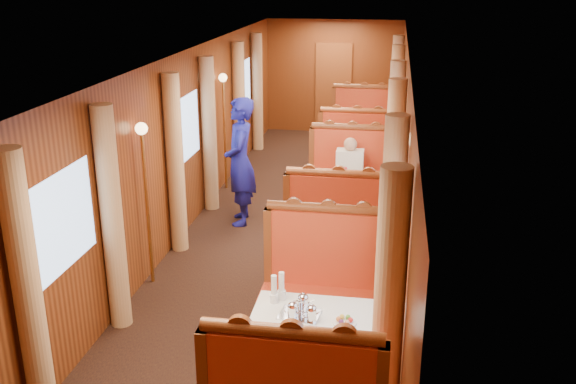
% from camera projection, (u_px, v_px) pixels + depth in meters
% --- Properties ---
extents(floor, '(3.00, 12.00, 0.01)m').
position_uv_depth(floor, '(291.00, 232.00, 9.12)').
color(floor, black).
rests_on(floor, ground).
extents(ceiling, '(3.00, 12.00, 0.01)m').
position_uv_depth(ceiling, '(291.00, 54.00, 8.29)').
color(ceiling, silver).
rests_on(ceiling, wall_left).
extents(wall_far, '(3.00, 0.01, 2.50)m').
position_uv_depth(wall_far, '(334.00, 77.00, 14.29)').
color(wall_far, brown).
rests_on(wall_far, floor).
extents(wall_left, '(0.01, 12.00, 2.50)m').
position_uv_depth(wall_left, '(185.00, 143.00, 8.93)').
color(wall_left, brown).
rests_on(wall_left, floor).
extents(wall_right, '(0.01, 12.00, 2.50)m').
position_uv_depth(wall_right, '(403.00, 153.00, 8.47)').
color(wall_right, brown).
rests_on(wall_right, floor).
extents(doorway_far, '(0.80, 0.04, 2.00)m').
position_uv_depth(doorway_far, '(333.00, 88.00, 14.34)').
color(doorway_far, brown).
rests_on(doorway_far, floor).
extents(table_near, '(1.05, 0.72, 0.75)m').
position_uv_depth(table_near, '(312.00, 352.00, 5.62)').
color(table_near, white).
rests_on(table_near, floor).
extents(banquette_near_aft, '(1.30, 0.55, 1.34)m').
position_uv_depth(banquette_near_aft, '(325.00, 293.00, 6.55)').
color(banquette_near_aft, red).
rests_on(banquette_near_aft, floor).
extents(table_mid, '(1.05, 0.72, 0.75)m').
position_uv_depth(table_mid, '(344.00, 211.00, 8.88)').
color(table_mid, white).
rests_on(table_mid, floor).
extents(banquette_mid_fwd, '(1.30, 0.55, 1.34)m').
position_uv_depth(banquette_mid_fwd, '(338.00, 236.00, 7.92)').
color(banquette_mid_fwd, red).
rests_on(banquette_mid_fwd, floor).
extents(banquette_mid_aft, '(1.30, 0.55, 1.34)m').
position_uv_depth(banquette_mid_aft, '(350.00, 184.00, 9.81)').
color(banquette_mid_aft, red).
rests_on(banquette_mid_aft, floor).
extents(table_far, '(1.05, 0.72, 0.75)m').
position_uv_depth(table_far, '(359.00, 145.00, 12.14)').
color(table_far, white).
rests_on(table_far, floor).
extents(banquette_far_fwd, '(1.30, 0.55, 1.34)m').
position_uv_depth(banquette_far_fwd, '(356.00, 158.00, 11.18)').
color(banquette_far_fwd, red).
rests_on(banquette_far_fwd, floor).
extents(banquette_far_aft, '(1.30, 0.55, 1.34)m').
position_uv_depth(banquette_far_aft, '(362.00, 130.00, 13.06)').
color(banquette_far_aft, red).
rests_on(banquette_far_aft, floor).
extents(tea_tray, '(0.37, 0.30, 0.01)m').
position_uv_depth(tea_tray, '(299.00, 315.00, 5.48)').
color(tea_tray, silver).
rests_on(tea_tray, table_near).
extents(teapot_left, '(0.17, 0.14, 0.12)m').
position_uv_depth(teapot_left, '(293.00, 313.00, 5.41)').
color(teapot_left, silver).
rests_on(teapot_left, tea_tray).
extents(teapot_right, '(0.18, 0.16, 0.12)m').
position_uv_depth(teapot_right, '(311.00, 315.00, 5.37)').
color(teapot_right, silver).
rests_on(teapot_right, tea_tray).
extents(teapot_back, '(0.19, 0.17, 0.13)m').
position_uv_depth(teapot_back, '(303.00, 305.00, 5.53)').
color(teapot_back, silver).
rests_on(teapot_back, tea_tray).
extents(fruit_plate, '(0.20, 0.20, 0.05)m').
position_uv_depth(fruit_plate, '(344.00, 321.00, 5.36)').
color(fruit_plate, white).
rests_on(fruit_plate, table_near).
extents(cup_inboard, '(0.08, 0.08, 0.26)m').
position_uv_depth(cup_inboard, '(274.00, 292.00, 5.66)').
color(cup_inboard, white).
rests_on(cup_inboard, table_near).
extents(cup_outboard, '(0.08, 0.08, 0.26)m').
position_uv_depth(cup_outboard, '(281.00, 289.00, 5.72)').
color(cup_outboard, white).
rests_on(cup_outboard, table_near).
extents(rose_vase_mid, '(0.06, 0.06, 0.36)m').
position_uv_depth(rose_vase_mid, '(344.00, 172.00, 8.73)').
color(rose_vase_mid, silver).
rests_on(rose_vase_mid, table_mid).
extents(rose_vase_far, '(0.06, 0.06, 0.36)m').
position_uv_depth(rose_vase_far, '(362.00, 117.00, 11.92)').
color(rose_vase_far, silver).
rests_on(rose_vase_far, table_far).
extents(window_left_near, '(0.01, 1.20, 0.90)m').
position_uv_depth(window_left_near, '(61.00, 223.00, 5.61)').
color(window_left_near, '#8DADD7').
rests_on(window_left_near, wall_left).
extents(curtain_left_near_a, '(0.22, 0.22, 2.35)m').
position_uv_depth(curtain_left_near_a, '(28.00, 294.00, 4.96)').
color(curtain_left_near_a, tan).
rests_on(curtain_left_near_a, floor).
extents(curtain_left_near_b, '(0.22, 0.22, 2.35)m').
position_uv_depth(curtain_left_near_b, '(112.00, 220.00, 6.41)').
color(curtain_left_near_b, tan).
rests_on(curtain_left_near_b, floor).
extents(window_right_near, '(0.01, 1.20, 0.90)m').
position_uv_depth(window_right_near, '(405.00, 246.00, 5.15)').
color(window_right_near, '#8DADD7').
rests_on(window_right_near, wall_right).
extents(curtain_right_near_a, '(0.22, 0.22, 2.35)m').
position_uv_depth(curtain_right_near_a, '(388.00, 325.00, 4.53)').
color(curtain_right_near_a, tan).
rests_on(curtain_right_near_a, floor).
extents(curtain_right_near_b, '(0.22, 0.22, 2.35)m').
position_uv_depth(curtain_right_near_b, '(391.00, 238.00, 5.98)').
color(curtain_right_near_b, tan).
rests_on(curtain_right_near_b, floor).
extents(window_left_mid, '(0.01, 1.20, 0.90)m').
position_uv_depth(window_left_mid, '(185.00, 129.00, 8.87)').
color(window_left_mid, '#8DADD7').
rests_on(window_left_mid, wall_left).
extents(curtain_left_mid_a, '(0.22, 0.22, 2.35)m').
position_uv_depth(curtain_left_mid_a, '(175.00, 165.00, 8.21)').
color(curtain_left_mid_a, tan).
rests_on(curtain_left_mid_a, floor).
extents(curtain_left_mid_b, '(0.22, 0.22, 2.35)m').
position_uv_depth(curtain_left_mid_b, '(209.00, 135.00, 9.67)').
color(curtain_left_mid_b, tan).
rests_on(curtain_left_mid_b, floor).
extents(window_right_mid, '(0.01, 1.20, 0.90)m').
position_uv_depth(window_right_mid, '(403.00, 138.00, 8.41)').
color(window_right_mid, '#8DADD7').
rests_on(window_right_mid, wall_right).
extents(curtain_right_mid_a, '(0.22, 0.22, 2.35)m').
position_uv_depth(curtain_right_mid_a, '(393.00, 175.00, 7.79)').
color(curtain_right_mid_a, tan).
rests_on(curtain_right_mid_a, floor).
extents(curtain_right_mid_b, '(0.22, 0.22, 2.35)m').
position_uv_depth(curtain_right_mid_b, '(394.00, 143.00, 9.24)').
color(curtain_right_mid_b, tan).
rests_on(curtain_right_mid_b, floor).
extents(window_left_far, '(0.01, 1.20, 0.90)m').
position_uv_depth(window_left_far, '(243.00, 85.00, 12.12)').
color(window_left_far, '#8DADD7').
rests_on(window_left_far, wall_left).
extents(curtain_left_far_a, '(0.22, 0.22, 2.35)m').
position_uv_depth(curtain_left_far_a, '(239.00, 108.00, 11.47)').
color(curtain_left_far_a, tan).
rests_on(curtain_left_far_a, floor).
extents(curtain_left_far_b, '(0.22, 0.22, 2.35)m').
position_uv_depth(curtain_left_far_b, '(257.00, 93.00, 12.92)').
color(curtain_left_far_b, tan).
rests_on(curtain_left_far_b, floor).
extents(window_right_far, '(0.01, 1.20, 0.90)m').
position_uv_depth(window_right_far, '(402.00, 90.00, 11.67)').
color(window_right_far, '#8DADD7').
rests_on(window_right_far, wall_right).
extents(curtain_right_far_a, '(0.22, 0.22, 2.35)m').
position_uv_depth(curtain_right_far_a, '(395.00, 114.00, 11.05)').
color(curtain_right_far_a, tan).
rests_on(curtain_right_far_a, floor).
extents(curtain_right_far_b, '(0.22, 0.22, 2.35)m').
position_uv_depth(curtain_right_far_b, '(396.00, 97.00, 12.50)').
color(curtain_right_far_b, tan).
rests_on(curtain_right_far_b, floor).
extents(sconce_left_fore, '(0.14, 0.14, 1.95)m').
position_uv_depth(sconce_left_fore, '(145.00, 171.00, 7.25)').
color(sconce_left_fore, '#BF8C3F').
rests_on(sconce_left_fore, floor).
extents(sconce_right_fore, '(0.14, 0.14, 1.95)m').
position_uv_depth(sconce_right_fore, '(395.00, 184.00, 6.81)').
color(sconce_right_fore, '#BF8C3F').
rests_on(sconce_right_fore, floor).
extents(sconce_left_aft, '(0.14, 0.14, 1.95)m').
position_uv_depth(sconce_left_aft, '(224.00, 108.00, 10.50)').
color(sconce_left_aft, '#BF8C3F').
rests_on(sconce_left_aft, floor).
extents(sconce_right_aft, '(0.14, 0.14, 1.95)m').
position_uv_depth(sconce_right_aft, '(397.00, 114.00, 10.07)').
color(sconce_right_aft, '#BF8C3F').
rests_on(sconce_right_aft, floor).
extents(steward, '(0.58, 0.76, 1.86)m').
position_uv_depth(steward, '(240.00, 162.00, 9.19)').
color(steward, navy).
rests_on(steward, floor).
extents(passenger, '(0.40, 0.44, 0.76)m').
position_uv_depth(passenger, '(349.00, 169.00, 9.49)').
color(passenger, beige).
rests_on(passenger, banquette_mid_aft).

